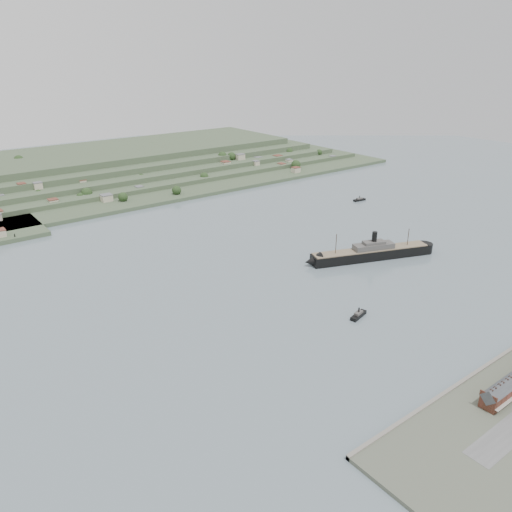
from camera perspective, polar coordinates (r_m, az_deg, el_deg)
ground at (r=379.81m, az=5.33°, el=-2.18°), size 1400.00×1400.00×0.00m
far_peninsula at (r=712.34m, az=-14.92°, el=9.88°), size 760.00×309.00×30.00m
steamship at (r=414.98m, az=12.63°, el=0.30°), size 110.35×50.64×27.56m
tugboat at (r=326.49m, az=11.63°, el=-6.61°), size 15.38×7.46×6.69m
ferry_west at (r=494.25m, az=-25.79°, el=1.73°), size 18.08×5.51×6.73m
ferry_east at (r=580.07m, az=11.74°, el=6.34°), size 15.89×5.79×5.83m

